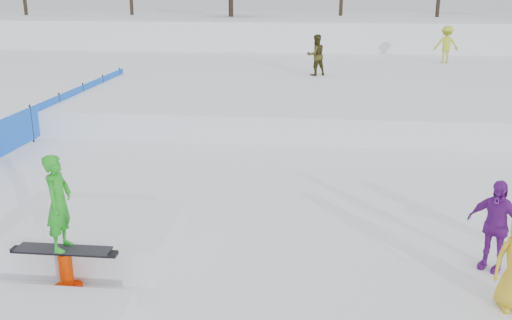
# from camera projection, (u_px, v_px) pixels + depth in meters

# --- Properties ---
(ground) EXTENTS (120.00, 120.00, 0.00)m
(ground) POSITION_uv_depth(u_px,v_px,m) (214.00, 256.00, 9.60)
(ground) COLOR white
(snow_berm) EXTENTS (60.00, 14.00, 2.40)m
(snow_berm) POSITION_uv_depth(u_px,v_px,m) (294.00, 34.00, 37.74)
(snow_berm) COLOR white
(snow_berm) RESTS_ON ground
(snow_midrise) EXTENTS (50.00, 18.00, 0.80)m
(snow_midrise) POSITION_uv_depth(u_px,v_px,m) (280.00, 80.00, 24.68)
(snow_midrise) COLOR white
(snow_midrise) RESTS_ON ground
(safety_fence) EXTENTS (0.05, 16.00, 1.10)m
(safety_fence) POSITION_uv_depth(u_px,v_px,m) (32.00, 124.00, 16.38)
(safety_fence) COLOR blue
(safety_fence) RESTS_ON ground
(walker_olive) EXTENTS (1.00, 0.92, 1.65)m
(walker_olive) POSITION_uv_depth(u_px,v_px,m) (316.00, 55.00, 23.20)
(walker_olive) COLOR #333010
(walker_olive) RESTS_ON snow_midrise
(walker_ygreen) EXTENTS (1.19, 0.77, 1.73)m
(walker_ygreen) POSITION_uv_depth(u_px,v_px,m) (446.00, 44.00, 26.87)
(walker_ygreen) COLOR #B2C126
(walker_ygreen) RESTS_ON snow_midrise
(spectator_purple) EXTENTS (0.93, 0.82, 1.51)m
(spectator_purple) POSITION_uv_depth(u_px,v_px,m) (495.00, 225.00, 8.97)
(spectator_purple) COLOR #6B1A8B
(spectator_purple) RESTS_ON ground
(jib_rail_feature) EXTENTS (2.60, 4.40, 2.11)m
(jib_rail_feature) POSITION_uv_depth(u_px,v_px,m) (82.00, 254.00, 9.00)
(jib_rail_feature) COLOR white
(jib_rail_feature) RESTS_ON ground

